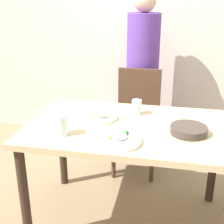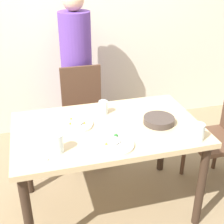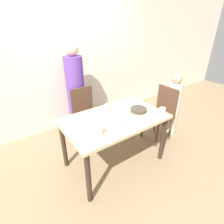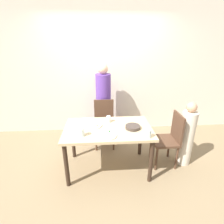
% 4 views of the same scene
% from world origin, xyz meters
% --- Properties ---
extents(ground_plane, '(10.00, 10.00, 0.00)m').
position_xyz_m(ground_plane, '(0.00, 0.00, 0.00)').
color(ground_plane, '#847051').
extents(wall_back, '(10.00, 0.06, 2.70)m').
position_xyz_m(wall_back, '(0.00, 1.44, 1.35)').
color(wall_back, beige).
rests_on(wall_back, ground_plane).
extents(dining_table, '(1.32, 0.80, 0.74)m').
position_xyz_m(dining_table, '(0.00, 0.00, 0.65)').
color(dining_table, tan).
rests_on(dining_table, ground_plane).
extents(chair_adult_spot, '(0.40, 0.40, 0.90)m').
position_xyz_m(chair_adult_spot, '(-0.04, 0.74, 0.49)').
color(chair_adult_spot, '#4C3323').
rests_on(chair_adult_spot, ground_plane).
extents(chair_child_spot, '(0.40, 0.40, 0.90)m').
position_xyz_m(chair_child_spot, '(1.00, 0.05, 0.49)').
color(chair_child_spot, '#4C3323').
rests_on(chair_child_spot, ground_plane).
extents(person_adult, '(0.30, 0.30, 1.55)m').
position_xyz_m(person_adult, '(-0.04, 1.06, 0.72)').
color(person_adult, '#5B3893').
rests_on(person_adult, ground_plane).
extents(bowl_curry, '(0.22, 0.22, 0.05)m').
position_xyz_m(bowl_curry, '(0.37, -0.05, 0.76)').
color(bowl_curry, '#3D332D').
rests_on(bowl_curry, dining_table).
extents(plate_rice_adult, '(0.25, 0.25, 0.05)m').
position_xyz_m(plate_rice_adult, '(-0.02, -0.24, 0.75)').
color(plate_rice_adult, white).
rests_on(plate_rice_adult, dining_table).
extents(plate_rice_child, '(0.24, 0.24, 0.05)m').
position_xyz_m(plate_rice_child, '(-0.21, 0.07, 0.75)').
color(plate_rice_child, white).
rests_on(plate_rice_child, dining_table).
extents(glass_water_tall, '(0.07, 0.07, 0.10)m').
position_xyz_m(glass_water_tall, '(0.02, 0.20, 0.79)').
color(glass_water_tall, silver).
rests_on(glass_water_tall, dining_table).
extents(glass_water_short, '(0.08, 0.08, 0.12)m').
position_xyz_m(glass_water_short, '(-0.37, -0.22, 0.80)').
color(glass_water_short, silver).
rests_on(glass_water_short, dining_table).
extents(glass_water_center, '(0.08, 0.08, 0.11)m').
position_xyz_m(glass_water_center, '(0.53, -0.32, 0.79)').
color(glass_water_center, silver).
rests_on(glass_water_center, dining_table).
extents(napkin_folded, '(0.14, 0.14, 0.01)m').
position_xyz_m(napkin_folded, '(-0.35, 0.30, 0.74)').
color(napkin_folded, white).
rests_on(napkin_folded, dining_table).
extents(fork_steel, '(0.18, 0.04, 0.01)m').
position_xyz_m(fork_steel, '(-0.51, 0.18, 0.74)').
color(fork_steel, silver).
rests_on(fork_steel, dining_table).
extents(spoon_steel, '(0.17, 0.10, 0.01)m').
position_xyz_m(spoon_steel, '(-0.52, -0.25, 0.74)').
color(spoon_steel, silver).
rests_on(spoon_steel, dining_table).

